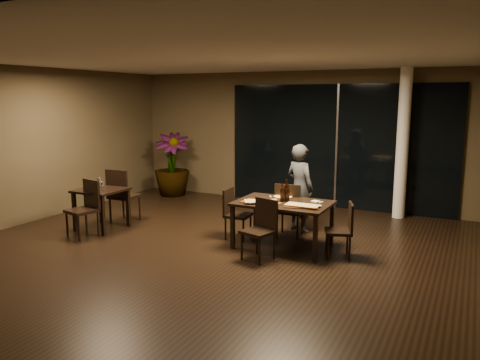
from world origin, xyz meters
The scene contains 31 objects.
ground centered at (0.00, 0.00, 0.00)m, with size 8.00×8.00×0.00m, color black.
wall_back centered at (0.00, 4.05, 1.50)m, with size 8.00×0.10×3.00m, color #453A25.
wall_left centered at (-4.05, 0.00, 1.50)m, with size 0.10×8.00×3.00m, color #453A25.
ceiling centered at (0.00, 0.00, 3.02)m, with size 8.00×8.00×0.04m, color silver.
window_panel centered at (1.00, 3.96, 1.35)m, with size 5.00×0.06×2.70m, color black.
column centered at (2.40, 3.65, 1.50)m, with size 0.24×0.24×3.00m, color white.
main_table centered at (1.00, 0.80, 0.68)m, with size 1.50×1.00×0.75m.
side_table centered at (-2.40, 0.30, 0.62)m, with size 0.80×0.80×0.75m.
chair_main_far centered at (0.90, 1.33, 0.54)m, with size 0.49×0.49×0.96m.
chair_main_near centered at (0.92, 0.13, 0.51)m, with size 0.52×0.52×0.91m.
chair_main_left centered at (0.07, 0.87, 0.49)m, with size 0.43×0.43×0.87m.
chair_main_right centered at (2.01, 0.74, 0.47)m, with size 0.50×0.50×0.85m.
chair_side_far centered at (-2.36, 0.80, 0.59)m, with size 0.51×0.51×1.06m.
chair_side_near centered at (-2.31, -0.18, 0.55)m, with size 0.55×0.55×0.99m.
diner centered at (0.93, 1.80, 0.80)m, with size 0.54×0.36×1.60m, color #2B2C2F.
potted_plant centered at (-2.99, 3.40, 0.78)m, with size 0.85×0.85×1.55m, color #224A18.
pizza_board_left centered at (0.71, 0.57, 0.76)m, with size 0.62×0.31×0.01m, color #492D17.
pizza_board_right centered at (1.40, 0.60, 0.76)m, with size 0.53×0.26×0.01m, color #402714.
oblong_pizza_left centered at (0.71, 0.57, 0.77)m, with size 0.50×0.23×0.02m, color maroon, non-canonical shape.
oblong_pizza_right centered at (1.40, 0.60, 0.77)m, with size 0.50×0.23×0.02m, color maroon, non-canonical shape.
round_pizza centered at (0.87, 1.13, 0.76)m, with size 0.30×0.30×0.01m, color #B73B14.
bottle_a centered at (0.97, 0.81, 0.90)m, with size 0.06×0.06×0.29m, color black, non-canonical shape.
bottle_b centered at (1.05, 0.85, 0.90)m, with size 0.06×0.06×0.29m, color black, non-canonical shape.
bottle_c centered at (1.01, 0.90, 0.93)m, with size 0.08×0.08×0.35m, color black, non-canonical shape.
tumbler_left centered at (0.79, 0.83, 0.79)m, with size 0.07×0.07×0.09m, color white.
tumbler_right centered at (1.26, 0.90, 0.79)m, with size 0.07×0.07×0.08m, color white.
napkin_near centered at (1.56, 0.75, 0.76)m, with size 0.18×0.10×0.01m, color white.
napkin_far centered at (1.49, 1.04, 0.76)m, with size 0.18×0.10×0.01m, color white.
wine_glass_a centered at (-2.48, 0.36, 0.85)m, with size 0.09×0.09×0.20m, color white, non-canonical shape.
wine_glass_b centered at (-2.26, 0.21, 0.83)m, with size 0.07×0.07×0.16m, color white, non-canonical shape.
side_napkin centered at (-2.38, 0.06, 0.76)m, with size 0.18×0.11×0.01m, color white.
Camera 1 is at (3.70, -6.08, 2.41)m, focal length 35.00 mm.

